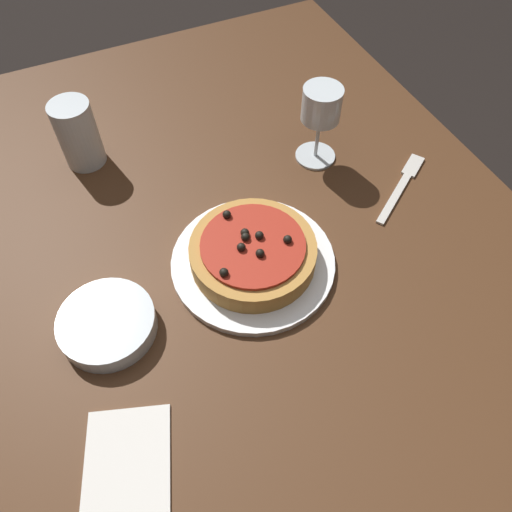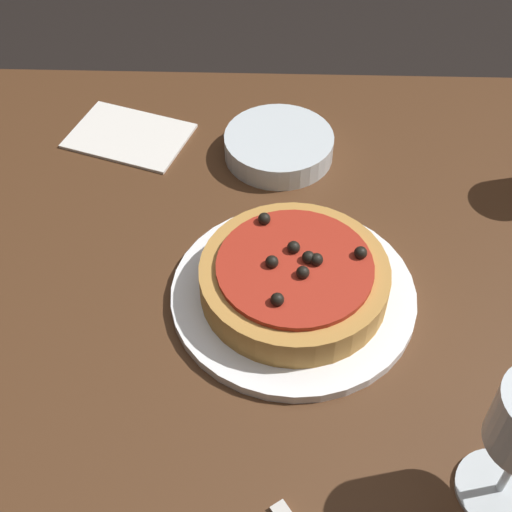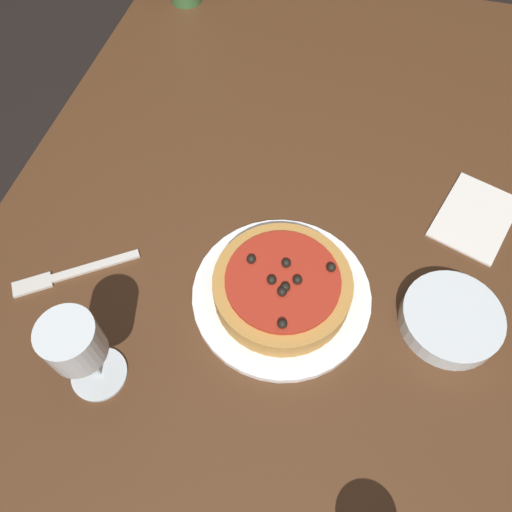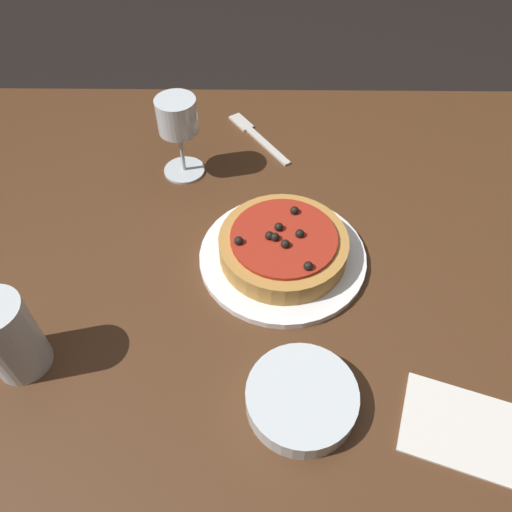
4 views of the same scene
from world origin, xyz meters
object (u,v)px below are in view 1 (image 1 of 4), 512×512
Objects in this scene: dining_table at (287,316)px; side_bowl at (107,324)px; fork at (403,184)px; water_cup at (78,134)px; wine_glass at (321,110)px; dinner_plate at (253,262)px; pizza at (253,252)px.

dining_table is 10.95× the size of side_bowl.
side_bowl is 0.84× the size of fork.
water_cup is at bearing -8.62° from side_bowl.
wine_glass is 0.51m from side_bowl.
wine_glass is at bearing -66.66° from side_bowl.
dinner_plate reaches higher than fork.
water_cup is 0.74× the size of fork.
side_bowl is (-0.02, 0.25, -0.02)m from pizza.
fork is at bearing -81.79° from dinner_plate.
side_bowl is at bearing 152.02° from fork.
wine_glass is 0.21m from fork.
dinner_plate is 0.30m from wine_glass.
dinner_plate is 2.08× the size of water_cup.
pizza is at bearing 153.71° from fork.
pizza is 0.29m from wine_glass.
water_cup is 0.89× the size of side_bowl.
water_cup reaches higher than dining_table.
dinner_plate is 1.86× the size of side_bowl.
wine_glass is at bearing -50.02° from dinner_plate.
pizza reaches higher than side_bowl.
dinner_plate is at bearing -152.23° from water_cup.
side_bowl is (0.05, 0.28, 0.10)m from dining_table.
water_cup is 0.38m from side_bowl.
fork is at bearing -68.19° from dining_table.
wine_glass is (0.25, -0.19, 0.19)m from dining_table.
pizza is at bearing 129.96° from wine_glass.
dining_table is at bearing -156.59° from dinner_plate.
dinner_plate is at bearing 153.72° from fork.
pizza reaches higher than dinner_plate.
dining_table is at bearing -100.91° from side_bowl.
dinner_plate is 1.74× the size of wine_glass.
dining_table is 0.12m from dinner_plate.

